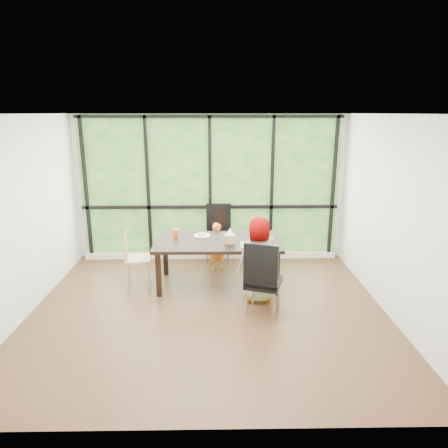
{
  "coord_description": "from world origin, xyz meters",
  "views": [
    {
      "loc": [
        0.14,
        -5.22,
        2.72
      ],
      "look_at": [
        0.24,
        0.8,
        1.05
      ],
      "focal_mm": 32.39,
      "sensor_mm": 36.0,
      "label": 1
    }
  ],
  "objects": [
    {
      "name": "crepe_rolls_far",
      "position": [
        -0.12,
        1.15,
        0.78
      ],
      "size": [
        0.15,
        0.12,
        0.04
      ],
      "primitive_type": null,
      "color": "tan",
      "rests_on": "plate_far"
    },
    {
      "name": "tissue_box",
      "position": [
        0.33,
        0.77,
        0.82
      ],
      "size": [
        0.16,
        0.16,
        0.14
      ],
      "primitive_type": "cube",
      "color": "tan",
      "rests_on": "dining_table"
    },
    {
      "name": "foliage_backdrop",
      "position": [
        0.0,
        2.23,
        1.35
      ],
      "size": [
        4.8,
        0.02,
        2.65
      ],
      "primitive_type": "cube",
      "color": "#21481C",
      "rests_on": "back_wall"
    },
    {
      "name": "orange_cup",
      "position": [
        -0.55,
        1.12,
        0.81
      ],
      "size": [
        0.08,
        0.08,
        0.12
      ],
      "primitive_type": "cylinder",
      "color": "#F34F00",
      "rests_on": "dining_table"
    },
    {
      "name": "chair_window_leather",
      "position": [
        0.15,
        1.92,
        0.54
      ],
      "size": [
        0.49,
        0.49,
        1.08
      ],
      "primitive_type": "cube",
      "rotation": [
        0.0,
        0.0,
        -0.06
      ],
      "color": "black",
      "rests_on": "ground"
    },
    {
      "name": "straw_white",
      "position": [
        -0.55,
        1.12,
        0.91
      ],
      "size": [
        0.01,
        0.04,
        0.2
      ],
      "primitive_type": "cylinder",
      "rotation": [
        0.14,
        0.0,
        0.0
      ],
      "color": "white",
      "rests_on": "orange_cup"
    },
    {
      "name": "window_mullions",
      "position": [
        0.0,
        2.19,
        1.35
      ],
      "size": [
        4.8,
        0.06,
        2.65
      ],
      "primitive_type": null,
      "color": "black",
      "rests_on": "back_wall"
    },
    {
      "name": "window_sill",
      "position": [
        0.0,
        2.15,
        0.05
      ],
      "size": [
        4.8,
        0.12,
        0.1
      ],
      "primitive_type": "cube",
      "color": "silver",
      "rests_on": "ground"
    },
    {
      "name": "chair_end_beech",
      "position": [
        -1.15,
        0.89,
        0.45
      ],
      "size": [
        0.47,
        0.48,
        0.9
      ],
      "primitive_type": "cube",
      "rotation": [
        0.0,
        0.0,
        1.74
      ],
      "color": "tan",
      "rests_on": "ground"
    },
    {
      "name": "plate_far",
      "position": [
        -0.12,
        1.15,
        0.76
      ],
      "size": [
        0.27,
        0.27,
        0.02
      ],
      "primitive_type": "cylinder",
      "color": "white",
      "rests_on": "dining_table"
    },
    {
      "name": "straw_pink",
      "position": [
        0.95,
        0.6,
        0.92
      ],
      "size": [
        0.01,
        0.04,
        0.2
      ],
      "primitive_type": "cylinder",
      "rotation": [
        0.14,
        0.0,
        0.0
      ],
      "color": "pink",
      "rests_on": "green_cup"
    },
    {
      "name": "tissue",
      "position": [
        0.33,
        0.77,
        0.94
      ],
      "size": [
        0.12,
        0.12,
        0.11
      ],
      "primitive_type": "cone",
      "color": "white",
      "rests_on": "tissue_box"
    },
    {
      "name": "crepe_rolls_near",
      "position": [
        0.67,
        0.69,
        0.78
      ],
      "size": [
        0.1,
        0.12,
        0.04
      ],
      "primitive_type": null,
      "color": "tan",
      "rests_on": "plate_near"
    },
    {
      "name": "chair_interior_leather",
      "position": [
        0.76,
        -0.09,
        0.54
      ],
      "size": [
        0.58,
        0.58,
        1.08
      ],
      "primitive_type": "cube",
      "rotation": [
        0.0,
        0.0,
        2.82
      ],
      "color": "black",
      "rests_on": "ground"
    },
    {
      "name": "child_toddler",
      "position": [
        0.14,
        1.54,
        0.43
      ],
      "size": [
        0.36,
        0.29,
        0.86
      ],
      "primitive_type": "imported",
      "rotation": [
        0.0,
        0.0,
        0.29
      ],
      "color": "orange",
      "rests_on": "ground"
    },
    {
      "name": "ground",
      "position": [
        0.0,
        0.0,
        0.0
      ],
      "size": [
        5.0,
        5.0,
        0.0
      ],
      "primitive_type": "plane",
      "color": "black",
      "rests_on": "ground"
    },
    {
      "name": "child_older",
      "position": [
        0.72,
        0.31,
        0.64
      ],
      "size": [
        0.67,
        0.49,
        1.28
      ],
      "primitive_type": "imported",
      "rotation": [
        0.0,
        0.0,
        3.28
      ],
      "color": "slate",
      "rests_on": "ground"
    },
    {
      "name": "dining_table",
      "position": [
        0.14,
        0.9,
        0.38
      ],
      "size": [
        2.05,
        1.17,
        0.75
      ],
      "primitive_type": "cube",
      "rotation": [
        0.0,
        0.0,
        -0.06
      ],
      "color": "black",
      "rests_on": "ground"
    },
    {
      "name": "green_cup",
      "position": [
        0.95,
        0.6,
        0.81
      ],
      "size": [
        0.08,
        0.08,
        0.13
      ],
      "primitive_type": "cylinder",
      "color": "#4EDB3B",
      "rests_on": "dining_table"
    },
    {
      "name": "plate_near",
      "position": [
        0.67,
        0.69,
        0.76
      ],
      "size": [
        0.21,
        0.21,
        0.01
      ],
      "primitive_type": "cylinder",
      "color": "white",
      "rests_on": "dining_table"
    },
    {
      "name": "placemat",
      "position": [
        0.72,
        0.68,
        0.75
      ],
      "size": [
        0.46,
        0.34,
        0.01
      ],
      "primitive_type": "cube",
      "color": "tan",
      "rests_on": "dining_table"
    },
    {
      "name": "back_wall",
      "position": [
        0.0,
        2.25,
        1.35
      ],
      "size": [
        5.0,
        0.0,
        5.0
      ],
      "primitive_type": "plane",
      "rotation": [
        1.57,
        0.0,
        0.0
      ],
      "color": "silver",
      "rests_on": "ground"
    }
  ]
}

